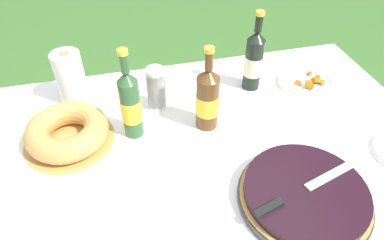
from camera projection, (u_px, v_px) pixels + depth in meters
garden_table at (202, 163)px, 1.22m from camera, size 1.68×1.10×0.72m
tablecloth at (202, 153)px, 1.19m from camera, size 1.69×1.11×0.10m
berry_tart at (304, 195)px, 1.01m from camera, size 0.39×0.39×0.06m
serving_knife at (300, 192)px, 0.97m from camera, size 0.37×0.13×0.01m
bundt_cake at (67, 132)px, 1.18m from camera, size 0.31×0.31×0.09m
cup_stack at (156, 89)px, 1.30m from camera, size 0.07×0.07×0.18m
cider_bottle_green at (131, 104)px, 1.16m from camera, size 0.07×0.07×0.34m
cider_bottle_amber at (208, 99)px, 1.20m from camera, size 0.08×0.08×0.32m
juice_bottle_red at (254, 60)px, 1.38m from camera, size 0.07×0.07×0.34m
snack_plate_near at (306, 82)px, 1.46m from camera, size 0.24×0.24×0.06m
paper_towel_roll at (71, 77)px, 1.33m from camera, size 0.11×0.11×0.21m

